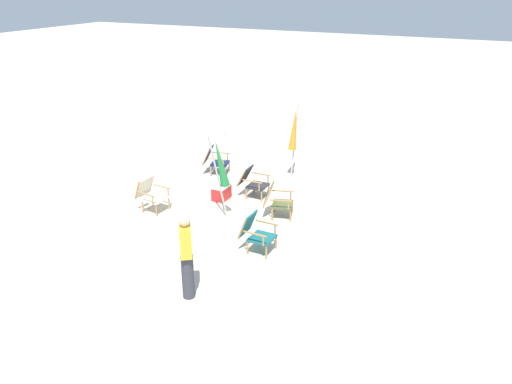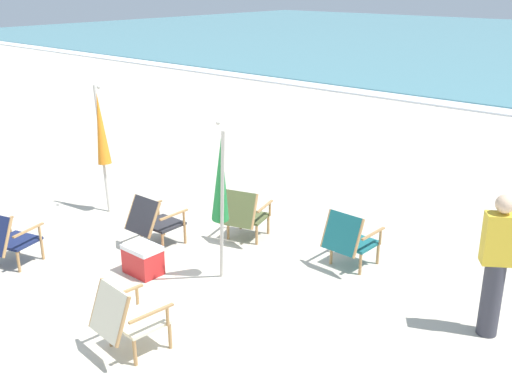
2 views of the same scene
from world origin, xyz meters
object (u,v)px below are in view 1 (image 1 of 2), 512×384
Objects in this scene: beach_chair_front_right at (214,159)px; umbrella_furled_orange at (294,130)px; beach_chair_back_left at (150,193)px; beach_chair_back_right at (252,181)px; beach_chair_mid_center at (276,200)px; cooler_box at (221,192)px; beach_chair_front_left at (255,232)px; umbrella_furled_green at (220,164)px; person_near_chairs at (187,256)px.

beach_chair_front_right is 0.40× the size of umbrella_furled_orange.
beach_chair_back_left is at bearing -3.60° from beach_chair_front_right.
beach_chair_mid_center is at bearing 52.01° from beach_chair_back_right.
beach_chair_mid_center reaches higher than cooler_box.
beach_chair_front_left is (3.47, 2.99, 0.00)m from beach_chair_front_right.
umbrella_furled_green is 1.60m from cooler_box.
beach_chair_front_left is 1.00× the size of beach_chair_back_left.
beach_chair_front_left and beach_chair_back_left have the same top height.
beach_chair_front_right is at bearing -139.26° from beach_chair_front_left.
umbrella_furled_orange is 1.01× the size of umbrella_furled_green.
umbrella_furled_green is at bearing -126.28° from beach_chair_front_left.
umbrella_furled_green is 4.28× the size of cooler_box.
beach_chair_front_left is at bearing 8.71° from beach_chair_mid_center.
beach_chair_front_right is 2.47m from umbrella_furled_orange.
beach_chair_front_left is 2.10m from person_near_chairs.
beach_chair_back_right is 1.74m from umbrella_furled_green.
person_near_chairs is 3.33× the size of cooler_box.
beach_chair_mid_center reaches higher than beach_chair_back_right.
beach_chair_front_left is 4.42m from umbrella_furled_orange.
umbrella_furled_green reaches higher than cooler_box.
beach_chair_mid_center is 1.71m from cooler_box.
umbrella_furled_green is 3.26m from person_near_chairs.
person_near_chairs is at bearing -1.54° from beach_chair_mid_center.
person_near_chairs is (5.50, 2.64, 0.41)m from beach_chair_front_right.
beach_chair_back_left reaches higher than cooler_box.
umbrella_furled_green is (0.65, -1.13, 0.94)m from beach_chair_mid_center.
beach_chair_back_right is at bearing -152.41° from beach_chair_front_left.
beach_chair_front_right is 1.97m from beach_chair_back_right.
beach_chair_front_right is at bearing -123.50° from beach_chair_mid_center.
person_near_chairs reaches higher than beach_chair_back_right.
person_near_chairs reaches higher than beach_chair_front_left.
beach_chair_back_left is at bearing -71.09° from beach_chair_mid_center.
umbrella_furled_green is at bearing -9.49° from umbrella_furled_orange.
umbrella_furled_green is 1.29× the size of person_near_chairs.
beach_chair_front_left is at bearing 78.16° from beach_chair_back_left.
person_near_chairs is (6.25, 0.49, -0.55)m from umbrella_furled_orange.
beach_chair_front_left is 1.96m from umbrella_furled_green.
beach_chair_back_left is at bearing -33.08° from umbrella_furled_orange.
umbrella_furled_orange is 4.33× the size of cooler_box.
beach_chair_back_right is 0.38× the size of umbrella_furled_green.
beach_chair_back_left is 3.92m from person_near_chairs.
person_near_chairs is at bearing 4.51° from umbrella_furled_orange.
beach_chair_back_left reaches higher than beach_chair_back_right.
cooler_box is (2.26, -1.07, -1.19)m from umbrella_furled_orange.
beach_chair_front_left is at bearing 44.32° from cooler_box.
cooler_box is (0.51, -0.63, -0.22)m from beach_chair_back_right.
beach_chair_back_left is 0.38× the size of umbrella_furled_orange.
cooler_box is (-0.30, -1.66, -0.23)m from beach_chair_mid_center.
beach_chair_front_left is at bearing 11.33° from umbrella_furled_orange.
beach_chair_back_left reaches higher than beach_chair_front_right.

